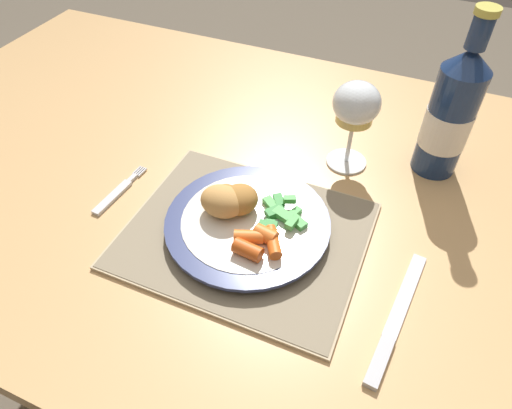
# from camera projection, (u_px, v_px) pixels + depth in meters

# --- Properties ---
(ground_plane) EXTENTS (6.00, 6.00, 0.00)m
(ground_plane) POSITION_uv_depth(u_px,v_px,m) (267.00, 379.00, 1.27)
(ground_plane) COLOR brown
(dining_table) EXTENTS (1.55, 0.87, 0.74)m
(dining_table) POSITION_uv_depth(u_px,v_px,m) (274.00, 219.00, 0.80)
(dining_table) COLOR tan
(dining_table) RESTS_ON ground
(placemat) EXTENTS (0.34, 0.28, 0.01)m
(placemat) POSITION_uv_depth(u_px,v_px,m) (248.00, 235.00, 0.66)
(placemat) COLOR tan
(placemat) RESTS_ON dining_table
(dinner_plate) EXTENTS (0.24, 0.24, 0.02)m
(dinner_plate) POSITION_uv_depth(u_px,v_px,m) (248.00, 224.00, 0.66)
(dinner_plate) COLOR silver
(dinner_plate) RESTS_ON placemat
(breaded_croquettes) EXTENTS (0.09, 0.08, 0.04)m
(breaded_croquettes) POSITION_uv_depth(u_px,v_px,m) (228.00, 200.00, 0.65)
(breaded_croquettes) COLOR tan
(breaded_croquettes) RESTS_ON dinner_plate
(green_beans_pile) EXTENTS (0.08, 0.08, 0.02)m
(green_beans_pile) POSITION_uv_depth(u_px,v_px,m) (279.00, 215.00, 0.65)
(green_beans_pile) COLOR #4CA84C
(green_beans_pile) RESTS_ON dinner_plate
(glazed_carrots) EXTENTS (0.08, 0.07, 0.02)m
(glazed_carrots) POSITION_uv_depth(u_px,v_px,m) (259.00, 241.00, 0.61)
(glazed_carrots) COLOR orange
(glazed_carrots) RESTS_ON dinner_plate
(fork) EXTENTS (0.02, 0.12, 0.01)m
(fork) POSITION_uv_depth(u_px,v_px,m) (117.00, 193.00, 0.73)
(fork) COLOR silver
(fork) RESTS_ON dining_table
(table_knife) EXTENTS (0.04, 0.21, 0.01)m
(table_knife) POSITION_uv_depth(u_px,v_px,m) (393.00, 326.00, 0.56)
(table_knife) COLOR silver
(table_knife) RESTS_ON dining_table
(wine_glass) EXTENTS (0.08, 0.08, 0.15)m
(wine_glass) POSITION_uv_depth(u_px,v_px,m) (356.00, 108.00, 0.71)
(wine_glass) COLOR silver
(wine_glass) RESTS_ON dining_table
(bottle) EXTENTS (0.07, 0.07, 0.27)m
(bottle) POSITION_uv_depth(u_px,v_px,m) (450.00, 114.00, 0.70)
(bottle) COLOR navy
(bottle) RESTS_ON dining_table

